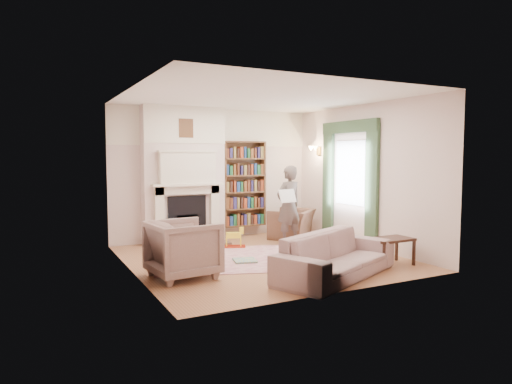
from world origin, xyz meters
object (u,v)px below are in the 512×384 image
armchair_reading (292,224)px  armchair_left (183,249)px  bookcase (244,184)px  coffee_table (391,251)px  sofa (336,255)px  man_reading (289,205)px  rocking_horse (234,238)px  paraffin_heater (174,233)px

armchair_reading → armchair_left: bearing=-7.2°
bookcase → armchair_reading: bearing=-38.8°
bookcase → coffee_table: 3.79m
bookcase → sofa: bookcase is taller
bookcase → armchair_reading: size_ratio=1.92×
man_reading → rocking_horse: man_reading is taller
bookcase → armchair_reading: bookcase is taller
bookcase → paraffin_heater: 2.00m
man_reading → coffee_table: (0.60, -2.25, -0.57)m
man_reading → armchair_reading: bearing=-136.1°
armchair_reading → coffee_table: size_ratio=1.37×
sofa → bookcase: bearing=62.4°
bookcase → coffee_table: size_ratio=2.64×
bookcase → rocking_horse: (-0.74, -1.08, -0.97)m
bookcase → rocking_horse: bookcase is taller
paraffin_heater → rocking_horse: size_ratio=1.20×
coffee_table → bookcase: bearing=105.6°
armchair_left → coffee_table: armchair_left is taller
armchair_reading → coffee_table: bearing=52.8°
rocking_horse → bookcase: bearing=78.4°
armchair_reading → man_reading: bearing=12.9°
paraffin_heater → rocking_horse: (1.00, -0.67, -0.07)m
bookcase → rocking_horse: size_ratio=4.02×
armchair_reading → coffee_table: armchair_reading is taller
bookcase → man_reading: bookcase is taller
armchair_reading → armchair_left: size_ratio=1.02×
coffee_table → armchair_left: bearing=165.8°
armchair_reading → rocking_horse: 1.63m
armchair_reading → sofa: (-1.11, -3.05, 0.01)m
bookcase → paraffin_heater: bearing=-166.9°
sofa → armchair_reading: bearing=46.5°
sofa → coffee_table: 1.28m
man_reading → paraffin_heater: size_ratio=2.91×
armchair_reading → man_reading: 0.89m
bookcase → coffee_table: bearing=-74.3°
sofa → man_reading: (0.66, 2.45, 0.47)m
coffee_table → paraffin_heater: size_ratio=1.27×
armchair_reading → rocking_horse: size_ratio=2.09×
armchair_left → sofa: (2.02, -1.02, -0.10)m
armchair_reading → paraffin_heater: size_ratio=1.75×
armchair_left → rocking_horse: (1.55, 1.63, -0.23)m
man_reading → coffee_table: size_ratio=2.28×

